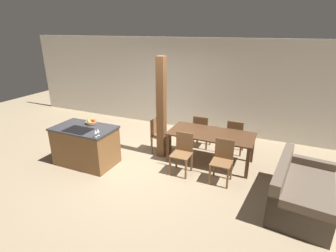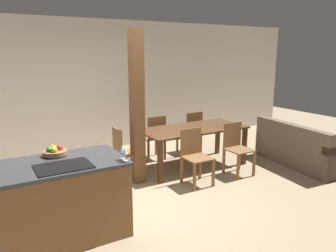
% 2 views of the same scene
% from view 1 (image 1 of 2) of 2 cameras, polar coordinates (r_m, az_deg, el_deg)
% --- Properties ---
extents(ground_plane, '(16.00, 16.00, 0.00)m').
position_cam_1_polar(ground_plane, '(6.16, -5.92, -8.10)').
color(ground_plane, '#9E896B').
extents(wall_back, '(11.20, 0.08, 2.70)m').
position_cam_1_polar(wall_back, '(8.00, 3.35, 9.06)').
color(wall_back, silver).
rests_on(wall_back, ground_plane).
extents(kitchen_island, '(1.37, 0.84, 0.89)m').
position_cam_1_polar(kitchen_island, '(6.25, -17.45, -4.04)').
color(kitchen_island, brown).
rests_on(kitchen_island, ground_plane).
extents(fruit_bowl, '(0.27, 0.27, 0.11)m').
position_cam_1_polar(fruit_bowl, '(6.24, -16.37, 0.89)').
color(fruit_bowl, '#99704C').
rests_on(fruit_bowl, kitchen_island).
extents(wine_glass_near, '(0.06, 0.06, 0.15)m').
position_cam_1_polar(wine_glass_near, '(5.42, -15.51, -1.25)').
color(wine_glass_near, silver).
rests_on(wine_glass_near, kitchen_island).
extents(wine_glass_middle, '(0.06, 0.06, 0.15)m').
position_cam_1_polar(wine_glass_middle, '(5.47, -15.01, -0.97)').
color(wine_glass_middle, silver).
rests_on(wine_glass_middle, kitchen_island).
extents(dining_table, '(1.90, 0.90, 0.72)m').
position_cam_1_polar(dining_table, '(6.01, 9.34, -2.35)').
color(dining_table, '#51331E').
rests_on(dining_table, ground_plane).
extents(dining_chair_near_left, '(0.40, 0.40, 0.87)m').
position_cam_1_polar(dining_chair_near_left, '(5.60, 3.14, -5.74)').
color(dining_chair_near_left, brown).
rests_on(dining_chair_near_left, ground_plane).
extents(dining_chair_near_right, '(0.40, 0.40, 0.87)m').
position_cam_1_polar(dining_chair_near_right, '(5.39, 11.74, -7.27)').
color(dining_chair_near_right, brown).
rests_on(dining_chair_near_right, ground_plane).
extents(dining_chair_far_left, '(0.40, 0.40, 0.87)m').
position_cam_1_polar(dining_chair_far_left, '(6.79, 7.28, -1.02)').
color(dining_chair_far_left, brown).
rests_on(dining_chair_far_left, ground_plane).
extents(dining_chair_far_right, '(0.40, 0.40, 0.87)m').
position_cam_1_polar(dining_chair_far_right, '(6.62, 14.39, -2.11)').
color(dining_chair_far_right, brown).
rests_on(dining_chair_far_right, ground_plane).
extents(dining_chair_head_end, '(0.40, 0.40, 0.87)m').
position_cam_1_polar(dining_chair_head_end, '(6.49, -2.07, -1.88)').
color(dining_chair_head_end, brown).
rests_on(dining_chair_head_end, ground_plane).
extents(couch, '(1.11, 1.83, 0.78)m').
position_cam_1_polar(couch, '(5.22, 26.87, -12.76)').
color(couch, brown).
rests_on(couch, ground_plane).
extents(timber_post, '(0.18, 0.18, 2.38)m').
position_cam_1_polar(timber_post, '(6.05, -1.45, 3.73)').
color(timber_post, brown).
rests_on(timber_post, ground_plane).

